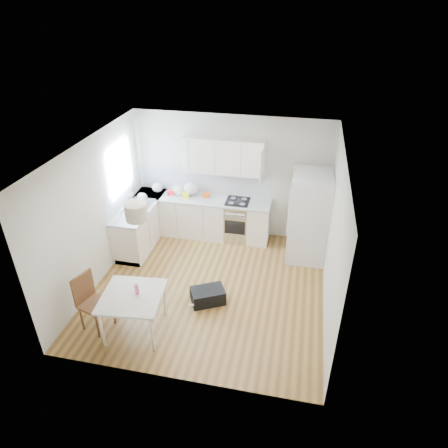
% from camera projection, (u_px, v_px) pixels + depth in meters
% --- Properties ---
extents(floor, '(4.20, 4.20, 0.00)m').
position_uv_depth(floor, '(209.00, 287.00, 7.51)').
color(floor, brown).
rests_on(floor, ground).
extents(ceiling, '(4.20, 4.20, 0.00)m').
position_uv_depth(ceiling, '(206.00, 150.00, 6.15)').
color(ceiling, white).
rests_on(ceiling, wall_back).
extents(wall_back, '(4.20, 0.00, 4.20)m').
position_uv_depth(wall_back, '(231.00, 177.00, 8.60)').
color(wall_back, beige).
rests_on(wall_back, floor).
extents(wall_left, '(0.00, 4.20, 4.20)m').
position_uv_depth(wall_left, '(95.00, 213.00, 7.21)').
color(wall_left, beige).
rests_on(wall_left, floor).
extents(wall_right, '(0.00, 4.20, 4.20)m').
position_uv_depth(wall_right, '(334.00, 239.00, 6.45)').
color(wall_right, beige).
rests_on(wall_right, floor).
extents(window_glassblock, '(0.02, 1.00, 1.00)m').
position_uv_depth(window_glassblock, '(120.00, 168.00, 7.97)').
color(window_glassblock, '#BFE0F9').
rests_on(window_glassblock, wall_left).
extents(cabinets_back, '(3.00, 0.60, 0.88)m').
position_uv_depth(cabinets_back, '(202.00, 217.00, 8.92)').
color(cabinets_back, white).
rests_on(cabinets_back, floor).
extents(cabinets_left, '(0.60, 1.80, 0.88)m').
position_uv_depth(cabinets_left, '(141.00, 225.00, 8.62)').
color(cabinets_left, white).
rests_on(cabinets_left, floor).
extents(counter_back, '(3.02, 0.64, 0.04)m').
position_uv_depth(counter_back, '(202.00, 199.00, 8.68)').
color(counter_back, '#B7BBBD').
rests_on(counter_back, cabinets_back).
extents(counter_left, '(0.64, 1.82, 0.04)m').
position_uv_depth(counter_left, '(139.00, 206.00, 8.39)').
color(counter_left, '#B7BBBD').
rests_on(counter_left, cabinets_left).
extents(backsplash_back, '(3.00, 0.01, 0.58)m').
position_uv_depth(backsplash_back, '(205.00, 180.00, 8.77)').
color(backsplash_back, white).
rests_on(backsplash_back, wall_back).
extents(backsplash_left, '(0.01, 1.80, 0.58)m').
position_uv_depth(backsplash_left, '(124.00, 192.00, 8.29)').
color(backsplash_left, white).
rests_on(backsplash_left, wall_left).
extents(upper_cabinets, '(1.70, 0.32, 0.75)m').
position_uv_depth(upper_cabinets, '(223.00, 156.00, 8.23)').
color(upper_cabinets, white).
rests_on(upper_cabinets, wall_back).
extents(range_oven, '(0.50, 0.61, 0.88)m').
position_uv_depth(range_oven, '(237.00, 221.00, 8.77)').
color(range_oven, '#B7B8BB').
rests_on(range_oven, floor).
extents(sink, '(0.50, 0.80, 0.16)m').
position_uv_depth(sink, '(138.00, 207.00, 8.34)').
color(sink, '#B7B8BB').
rests_on(sink, counter_left).
extents(refrigerator, '(0.88, 0.92, 1.83)m').
position_uv_depth(refrigerator, '(310.00, 217.00, 7.97)').
color(refrigerator, white).
rests_on(refrigerator, floor).
extents(dining_table, '(1.02, 1.02, 0.74)m').
position_uv_depth(dining_table, '(132.00, 299.00, 6.23)').
color(dining_table, '#BEB5A2').
rests_on(dining_table, floor).
extents(dining_chair, '(0.52, 0.52, 0.99)m').
position_uv_depth(dining_chair, '(95.00, 303.00, 6.39)').
color(dining_chair, '#532818').
rests_on(dining_chair, floor).
extents(drink_bottle, '(0.07, 0.07, 0.22)m').
position_uv_depth(drink_bottle, '(136.00, 288.00, 6.17)').
color(drink_bottle, '#EB417E').
rests_on(drink_bottle, dining_table).
extents(gym_bag, '(0.69, 0.61, 0.27)m').
position_uv_depth(gym_bag, '(208.00, 296.00, 7.09)').
color(gym_bag, black).
rests_on(gym_bag, floor).
extents(pendant_lamp, '(0.38, 0.38, 0.25)m').
position_uv_depth(pendant_lamp, '(136.00, 212.00, 5.51)').
color(pendant_lamp, beige).
rests_on(pendant_lamp, ceiling).
extents(grocery_bag_a, '(0.24, 0.20, 0.21)m').
position_uv_depth(grocery_bag_a, '(157.00, 188.00, 8.88)').
color(grocery_bag_a, white).
rests_on(grocery_bag_a, counter_back).
extents(grocery_bag_b, '(0.26, 0.22, 0.24)m').
position_uv_depth(grocery_bag_b, '(179.00, 190.00, 8.76)').
color(grocery_bag_b, white).
rests_on(grocery_bag_b, counter_back).
extents(grocery_bag_c, '(0.32, 0.27, 0.29)m').
position_uv_depth(grocery_bag_c, '(191.00, 189.00, 8.74)').
color(grocery_bag_c, white).
rests_on(grocery_bag_c, counter_back).
extents(grocery_bag_d, '(0.22, 0.19, 0.20)m').
position_uv_depth(grocery_bag_d, '(142.00, 197.00, 8.48)').
color(grocery_bag_d, white).
rests_on(grocery_bag_d, counter_back).
extents(grocery_bag_e, '(0.27, 0.23, 0.25)m').
position_uv_depth(grocery_bag_e, '(134.00, 206.00, 8.11)').
color(grocery_bag_e, white).
rests_on(grocery_bag_e, counter_left).
extents(snack_orange, '(0.18, 0.16, 0.11)m').
position_uv_depth(snack_orange, '(206.00, 195.00, 8.69)').
color(snack_orange, '#E55514').
rests_on(snack_orange, counter_back).
extents(snack_yellow, '(0.16, 0.10, 0.11)m').
position_uv_depth(snack_yellow, '(186.00, 195.00, 8.66)').
color(snack_yellow, yellow).
rests_on(snack_yellow, counter_back).
extents(snack_red, '(0.19, 0.17, 0.11)m').
position_uv_depth(snack_red, '(171.00, 192.00, 8.79)').
color(snack_red, red).
rests_on(snack_red, counter_back).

